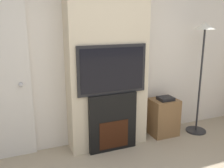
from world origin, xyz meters
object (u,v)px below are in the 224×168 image
at_px(television, 112,70).
at_px(fireplace, 112,122).
at_px(media_stand, 163,117).
at_px(floor_lamp, 203,54).

bearing_deg(television, fireplace, 90.00).
relative_size(television, media_stand, 1.51).
bearing_deg(media_stand, floor_lamp, -12.24).
bearing_deg(fireplace, television, -90.00).
bearing_deg(fireplace, media_stand, 7.59).
relative_size(fireplace, media_stand, 1.30).
xyz_separation_m(floor_lamp, media_stand, (-0.57, 0.12, -0.99)).
bearing_deg(floor_lamp, fireplace, -179.96).
height_order(fireplace, floor_lamp, floor_lamp).
bearing_deg(floor_lamp, television, -179.88).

